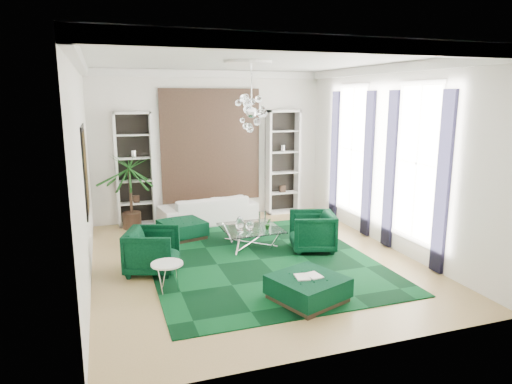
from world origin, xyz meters
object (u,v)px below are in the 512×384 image
object	(u,v)px
armchair_right	(312,231)
ottoman_side	(182,230)
sofa	(208,210)
ottoman_front	(308,289)
coffee_table	(251,237)
side_table	(168,278)
palm	(130,180)
armchair_left	(152,251)

from	to	relation	value
armchair_right	ottoman_side	bearing A→B (deg)	-108.66
sofa	ottoman_front	distance (m)	4.93
ottoman_front	coffee_table	bearing A→B (deg)	90.26
ottoman_front	armchair_right	bearing A→B (deg)	62.80
side_table	armchair_right	bearing A→B (deg)	20.32
sofa	ottoman_front	world-z (taller)	sofa
coffee_table	ottoman_side	size ratio (longest dim) A/B	1.33
coffee_table	palm	bearing A→B (deg)	136.23
armchair_right	palm	xyz separation A→B (m)	(-3.44, 2.88, 0.79)
coffee_table	side_table	size ratio (longest dim) A/B	2.31
side_table	ottoman_side	bearing A→B (deg)	75.68
armchair_right	coffee_table	xyz separation A→B (m)	(-1.13, 0.66, -0.20)
ottoman_side	ottoman_front	world-z (taller)	same
armchair_right	side_table	world-z (taller)	armchair_right
sofa	armchair_right	xyz separation A→B (m)	(1.58, -2.73, 0.06)
sofa	ottoman_front	xyz separation A→B (m)	(0.47, -4.90, -0.15)
ottoman_side	coffee_table	bearing A→B (deg)	-38.45
armchair_right	ottoman_front	xyz separation A→B (m)	(-1.12, -2.17, -0.21)
armchair_right	sofa	bearing A→B (deg)	-133.67
ottoman_side	sofa	bearing A→B (deg)	51.35
palm	armchair_left	bearing A→B (deg)	-86.97
palm	sofa	bearing A→B (deg)	-4.46
ottoman_front	side_table	bearing A→B (deg)	153.70
armchair_right	ottoman_front	distance (m)	2.45
palm	armchair_right	bearing A→B (deg)	-39.91
sofa	coffee_table	world-z (taller)	sofa
ottoman_side	side_table	size ratio (longest dim) A/B	1.73
ottoman_side	palm	xyz separation A→B (m)	(-1.02, 1.19, 1.00)
ottoman_front	sofa	bearing A→B (deg)	95.45
ottoman_side	palm	world-z (taller)	palm
sofa	armchair_left	size ratio (longest dim) A/B	2.68
sofa	coffee_table	bearing A→B (deg)	94.26
coffee_table	ottoman_front	world-z (taller)	coffee_table
armchair_right	palm	distance (m)	4.55
sofa	side_table	distance (m)	4.20
armchair_left	palm	xyz separation A→B (m)	(-0.16, 3.04, 0.79)
sofa	ottoman_side	xyz separation A→B (m)	(-0.84, -1.05, -0.15)
coffee_table	ottoman_front	size ratio (longest dim) A/B	1.20
coffee_table	side_table	bearing A→B (deg)	-137.85
side_table	coffee_table	bearing A→B (deg)	42.15
sofa	palm	distance (m)	2.05
coffee_table	ottoman_side	xyz separation A→B (m)	(-1.29, 1.03, -0.01)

